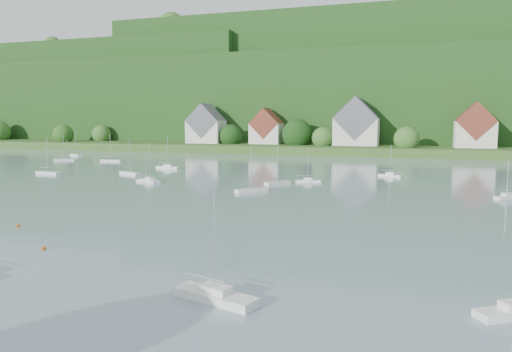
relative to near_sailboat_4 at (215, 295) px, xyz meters
The scene contains 10 objects.
far_shore_strip 166.03m from the near_sailboat_4, 94.63° to the left, with size 600.00×60.00×3.00m, color #34541F.
forested_ridge 235.49m from the near_sailboat_4, 93.18° to the left, with size 620.00×181.22×69.89m.
village_building_0 167.37m from the near_sailboat_4, 114.16° to the left, with size 14.00×10.40×16.00m.
village_building_1 160.68m from the near_sailboat_4, 105.69° to the left, with size 12.00×9.36×14.00m.
village_building_2 154.03m from the near_sailboat_4, 93.13° to the left, with size 16.00×11.44×18.00m.
village_building_3 155.01m from the near_sailboat_4, 78.21° to the left, with size 13.00×10.40×15.50m.
near_sailboat_4 is the anchor object (origin of this frame).
mooring_buoy_0 22.62m from the near_sailboat_4, 160.89° to the left, with size 0.44×0.44×0.44m, color #D7530A.
mooring_buoy_5 34.76m from the near_sailboat_4, 155.08° to the left, with size 0.42×0.42×0.42m, color #D7530A.
far_sailboat_cluster 83.00m from the near_sailboat_4, 101.99° to the left, with size 193.37×66.64×8.71m.
Camera 1 is at (26.45, 3.89, 12.73)m, focal length 34.40 mm.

